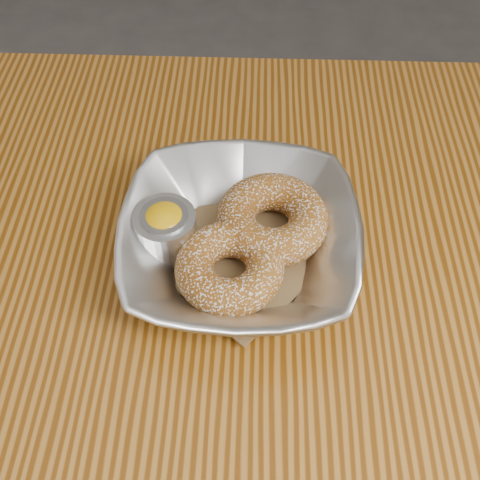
{
  "coord_description": "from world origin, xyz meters",
  "views": [
    {
      "loc": [
        -0.04,
        -0.25,
        1.21
      ],
      "look_at": [
        -0.05,
        0.07,
        0.78
      ],
      "focal_mm": 42.0,
      "sensor_mm": 36.0,
      "label": 1
    }
  ],
  "objects_px": {
    "serving_bowl": "(240,241)",
    "donut_back": "(272,219)",
    "table": "(285,365)",
    "donut_front": "(230,268)",
    "ramekin": "(166,229)"
  },
  "relations": [
    {
      "from": "serving_bowl",
      "to": "ramekin",
      "type": "distance_m",
      "value": 0.07
    },
    {
      "from": "table",
      "to": "ramekin",
      "type": "bearing_deg",
      "value": 148.26
    },
    {
      "from": "donut_back",
      "to": "ramekin",
      "type": "relative_size",
      "value": 1.85
    },
    {
      "from": "donut_back",
      "to": "donut_front",
      "type": "distance_m",
      "value": 0.07
    },
    {
      "from": "table",
      "to": "donut_front",
      "type": "height_order",
      "value": "donut_front"
    },
    {
      "from": "donut_front",
      "to": "ramekin",
      "type": "relative_size",
      "value": 1.7
    },
    {
      "from": "table",
      "to": "ramekin",
      "type": "distance_m",
      "value": 0.2
    },
    {
      "from": "table",
      "to": "donut_back",
      "type": "xyz_separation_m",
      "value": [
        -0.02,
        0.1,
        0.13
      ]
    },
    {
      "from": "serving_bowl",
      "to": "donut_back",
      "type": "distance_m",
      "value": 0.04
    },
    {
      "from": "donut_front",
      "to": "table",
      "type": "bearing_deg",
      "value": -32.05
    },
    {
      "from": "table",
      "to": "donut_front",
      "type": "distance_m",
      "value": 0.14
    },
    {
      "from": "serving_bowl",
      "to": "ramekin",
      "type": "bearing_deg",
      "value": 173.9
    },
    {
      "from": "serving_bowl",
      "to": "donut_back",
      "type": "relative_size",
      "value": 2.07
    },
    {
      "from": "donut_back",
      "to": "serving_bowl",
      "type": "bearing_deg",
      "value": -138.22
    },
    {
      "from": "serving_bowl",
      "to": "donut_front",
      "type": "xyz_separation_m",
      "value": [
        -0.01,
        -0.03,
        -0.0
      ]
    }
  ]
}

